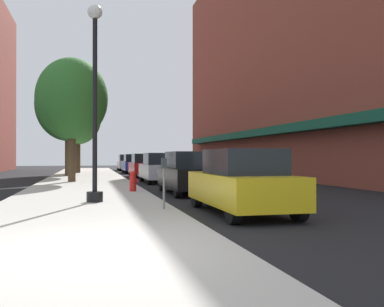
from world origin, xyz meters
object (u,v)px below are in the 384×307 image
at_px(parking_meter_near, 164,177).
at_px(car_silver, 159,168).
at_px(car_yellow, 242,182).
at_px(car_black, 189,173).
at_px(car_blue, 134,164).
at_px(lamppost, 95,99).
at_px(car_red, 144,166).
at_px(car_white, 127,163).
at_px(tree_near, 68,105).
at_px(fire_hydrant, 133,181).
at_px(tree_mid, 72,99).
at_px(tree_far, 78,118).

bearing_deg(parking_meter_near, car_silver, 81.27).
distance_m(car_yellow, car_black, 5.92).
bearing_deg(car_blue, lamppost, -98.93).
height_order(car_yellow, car_black, same).
bearing_deg(car_red, car_yellow, -91.21).
height_order(lamppost, car_white, lamppost).
xyz_separation_m(tree_near, car_black, (5.25, -14.59, -4.28)).
bearing_deg(tree_near, car_red, -5.38).
height_order(lamppost, fire_hydrant, lamppost).
bearing_deg(parking_meter_near, car_black, 70.38).
xyz_separation_m(tree_mid, car_blue, (4.71, 13.91, -3.74)).
bearing_deg(parking_meter_near, tree_near, 99.35).
relative_size(fire_hydrant, parking_meter_near, 0.60).
xyz_separation_m(fire_hydrant, car_white, (2.16, 27.88, 0.29)).
bearing_deg(parking_meter_near, fire_hydrant, 92.07).
distance_m(tree_mid, car_red, 9.05).
bearing_deg(parking_meter_near, car_white, 86.69).
xyz_separation_m(lamppost, car_black, (3.65, 3.23, -2.39)).
height_order(fire_hydrant, parking_meter_near, parking_meter_near).
bearing_deg(lamppost, tree_far, 92.63).
bearing_deg(tree_far, car_silver, -69.52).
xyz_separation_m(tree_near, tree_mid, (0.54, -7.26, -0.54)).
distance_m(tree_far, car_yellow, 26.45).
distance_m(parking_meter_near, car_black, 5.81).
bearing_deg(car_silver, tree_mid, 177.41).
height_order(car_silver, car_blue, same).
bearing_deg(car_red, tree_far, 128.17).
height_order(fire_hydrant, tree_mid, tree_mid).
bearing_deg(tree_mid, car_red, 55.15).
bearing_deg(fire_hydrant, tree_near, 102.23).
relative_size(tree_mid, car_red, 1.54).
height_order(tree_near, tree_far, tree_near).
distance_m(car_black, car_white, 28.20).
distance_m(parking_meter_near, car_yellow, 2.01).
height_order(tree_far, car_red, tree_far).
relative_size(lamppost, parking_meter_near, 4.50).
distance_m(lamppost, car_white, 31.74).
bearing_deg(tree_mid, tree_near, 94.26).
height_order(fire_hydrant, car_red, car_red).
relative_size(tree_near, car_blue, 1.75).
relative_size(car_blue, car_white, 1.00).
bearing_deg(car_red, car_white, 88.79).
relative_size(lamppost, car_silver, 1.37).
xyz_separation_m(tree_mid, tree_far, (0.00, 12.50, 0.04)).
distance_m(tree_near, car_silver, 10.01).
bearing_deg(tree_far, fire_hydrant, -82.56).
bearing_deg(fire_hydrant, car_blue, 84.11).
distance_m(tree_mid, car_silver, 6.01).
distance_m(parking_meter_near, car_red, 19.67).
relative_size(tree_far, car_black, 1.54).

